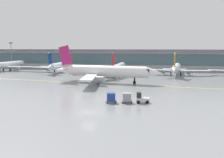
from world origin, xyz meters
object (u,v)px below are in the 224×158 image
at_px(baggage_tug, 142,98).
at_px(gate_airplane_1, 59,66).
at_px(taxiing_regional_jet, 105,72).
at_px(gate_airplane_3, 176,68).
at_px(cargo_dolly_trailing, 111,97).
at_px(cargo_dolly_lead, 127,97).
at_px(apron_light_mast_0, 11,54).
at_px(gate_airplane_0, 8,65).
at_px(gate_airplane_2, 118,67).

bearing_deg(baggage_tug, gate_airplane_1, 116.52).
bearing_deg(taxiing_regional_jet, gate_airplane_3, 57.07).
relative_size(baggage_tug, cargo_dolly_trailing, 1.20).
xyz_separation_m(gate_airplane_1, cargo_dolly_lead, (37.45, -56.00, -1.62)).
xyz_separation_m(gate_airplane_1, taxiing_regional_jet, (26.87, -28.80, 0.73)).
xyz_separation_m(baggage_tug, apron_light_mast_0, (-71.67, 69.43, 6.23)).
bearing_deg(cargo_dolly_lead, baggage_tug, -0.00).
distance_m(gate_airplane_0, taxiing_regional_jet, 60.22).
bearing_deg(gate_airplane_2, gate_airplane_3, -89.49).
xyz_separation_m(gate_airplane_2, cargo_dolly_trailing, (8.20, -53.66, -1.62)).
bearing_deg(apron_light_mast_0, gate_airplane_0, -63.70).
relative_size(gate_airplane_2, taxiing_regional_jet, 0.78).
relative_size(gate_airplane_2, cargo_dolly_lead, 11.52).
distance_m(gate_airplane_1, cargo_dolly_trailing, 66.18).
bearing_deg(apron_light_mast_0, gate_airplane_1, -23.87).
xyz_separation_m(taxiing_regional_jet, cargo_dolly_trailing, (7.53, -27.71, -2.35)).
height_order(gate_airplane_0, gate_airplane_3, same).
distance_m(gate_airplane_1, apron_light_mast_0, 34.62).
height_order(gate_airplane_1, gate_airplane_2, same).
bearing_deg(baggage_tug, gate_airplane_0, 129.57).
bearing_deg(gate_airplane_0, cargo_dolly_lead, -126.92).
bearing_deg(gate_airplane_1, gate_airplane_0, 83.58).
relative_size(gate_airplane_0, baggage_tug, 9.66).
distance_m(gate_airplane_1, gate_airplane_3, 48.70).
relative_size(gate_airplane_1, taxiing_regional_jet, 0.79).
bearing_deg(apron_light_mast_0, gate_airplane_3, -11.66).
bearing_deg(gate_airplane_1, apron_light_mast_0, 62.92).
relative_size(gate_airplane_2, baggage_tug, 9.62).
xyz_separation_m(gate_airplane_0, cargo_dolly_lead, (62.67, -57.42, -1.62)).
bearing_deg(cargo_dolly_lead, gate_airplane_1, 114.34).
relative_size(gate_airplane_2, apron_light_mast_0, 2.09).
bearing_deg(cargo_dolly_trailing, gate_airplane_2, 89.26).
height_order(gate_airplane_2, baggage_tug, gate_airplane_2).
bearing_deg(gate_airplane_3, gate_airplane_2, 95.60).
bearing_deg(gate_airplane_0, cargo_dolly_trailing, -128.60).
bearing_deg(gate_airplane_2, apron_light_mast_0, 73.73).
height_order(gate_airplane_1, cargo_dolly_trailing, gate_airplane_1).
bearing_deg(gate_airplane_3, apron_light_mast_0, 83.36).
bearing_deg(gate_airplane_2, cargo_dolly_lead, -168.11).
bearing_deg(gate_airplane_1, cargo_dolly_trailing, -151.88).
height_order(baggage_tug, apron_light_mast_0, apron_light_mast_0).
bearing_deg(gate_airplane_3, baggage_tug, 176.04).
distance_m(taxiing_regional_jet, baggage_tug, 30.02).
relative_size(taxiing_regional_jet, apron_light_mast_0, 2.66).
distance_m(gate_airplane_0, gate_airplane_3, 73.97).
height_order(gate_airplane_1, baggage_tug, gate_airplane_1).
xyz_separation_m(gate_airplane_1, cargo_dolly_trailing, (34.40, -56.51, -1.62)).
xyz_separation_m(gate_airplane_0, apron_light_mast_0, (-6.17, 12.48, 4.44)).
height_order(gate_airplane_0, cargo_dolly_trailing, gate_airplane_0).
relative_size(cargo_dolly_lead, cargo_dolly_trailing, 1.00).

